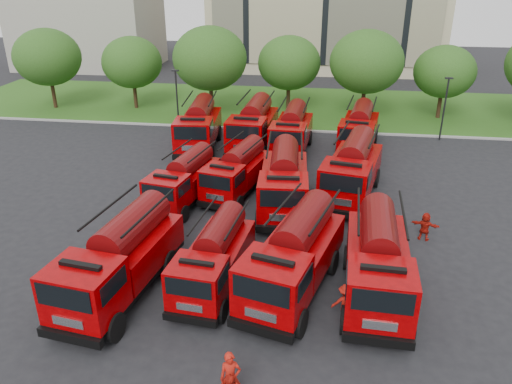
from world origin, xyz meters
The scene contains 28 objects.
ground centered at (0.00, 0.00, 0.00)m, with size 140.00×140.00×0.00m, color black.
lawn centered at (0.00, 26.00, 0.06)m, with size 70.00×16.00×0.12m, color #2A5215.
curb centered at (0.00, 17.90, 0.07)m, with size 70.00×0.30×0.14m, color gray.
side_building centered at (-30.00, 44.00, 5.00)m, with size 18.00×12.00×10.00m, color gray.
tree_0 centered at (-24.00, 22.00, 5.02)m, with size 6.30×6.30×7.70m.
tree_1 centered at (-16.00, 23.00, 4.55)m, with size 5.71×5.71×6.98m.
tree_2 centered at (-8.00, 21.50, 5.35)m, with size 6.72×6.72×8.22m.
tree_3 centered at (-1.00, 24.00, 4.68)m, with size 5.88×5.88×7.19m.
tree_4 centered at (6.00, 22.50, 5.22)m, with size 6.55×6.55×8.01m.
tree_5 centered at (13.00, 23.50, 4.35)m, with size 5.46×5.46×6.68m.
lamp_post_0 centered at (-10.00, 17.20, 2.90)m, with size 0.60×0.25×5.11m.
lamp_post_1 centered at (12.00, 17.20, 2.90)m, with size 0.60×0.25×5.11m.
fire_truck_0 centered at (-5.78, -6.33, 1.75)m, with size 3.73×7.95×3.48m.
fire_truck_1 centered at (-1.93, -5.22, 1.46)m, with size 2.86×6.55×2.89m.
fire_truck_2 centered at (1.55, -5.07, 1.74)m, with size 4.52×8.02×3.46m.
fire_truck_3 centered at (5.08, -4.97, 1.72)m, with size 3.05×7.61×3.41m.
fire_truck_4 centered at (-5.54, 2.96, 1.47)m, with size 3.37×6.73×2.93m.
fire_truck_5 centered at (-2.63, 4.67, 1.50)m, with size 3.70×6.89×2.98m.
fire_truck_6 centered at (0.41, 2.93, 1.76)m, with size 3.18×7.81×3.49m.
fire_truck_7 centered at (4.38, 5.18, 1.80)m, with size 4.24×8.25×3.58m.
fire_truck_8 centered at (-7.01, 12.63, 1.79)m, with size 3.42×8.02×3.55m.
fire_truck_9 centered at (-2.84, 13.19, 1.82)m, with size 3.28×8.09×3.62m.
fire_truck_10 centered at (0.16, 12.72, 1.69)m, with size 3.04×7.50×3.35m.
fire_truck_11 centered at (5.22, 13.91, 1.67)m, with size 3.53×7.58×3.32m.
firefighter_2 centered at (3.86, -7.24, 0.00)m, with size 1.00×0.57×1.71m, color black.
firefighter_3 centered at (3.76, -6.92, 0.00)m, with size 1.11×0.57×1.72m, color #A8160C.
firefighter_4 centered at (-5.66, -2.38, 0.00)m, with size 0.89×0.58×1.82m, color black.
firefighter_5 centered at (8.00, 0.27, 0.00)m, with size 1.43×0.62×1.54m, color #A8160C.
Camera 1 is at (2.44, -23.44, 13.19)m, focal length 35.00 mm.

